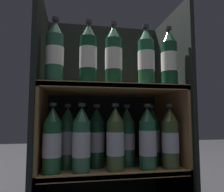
{
  "coord_description": "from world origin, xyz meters",
  "views": [
    {
      "loc": [
        -0.19,
        -0.87,
        0.43
      ],
      "look_at": [
        0.0,
        0.14,
        0.53
      ],
      "focal_mm": 35.0,
      "sensor_mm": 36.0,
      "label": 1
    }
  ],
  "objects_px": {
    "bottle_lower_front_2": "(115,140)",
    "bottle_lower_back_1": "(96,138)",
    "bottle_upper_front_1": "(88,55)",
    "bottle_upper_front_3": "(146,58)",
    "bottle_upper_front_2": "(114,56)",
    "bottle_lower_front_1": "(81,141)",
    "bottle_lower_back_3": "(152,138)",
    "bottle_lower_back_2": "(127,138)",
    "bottle_lower_front_4": "(170,139)",
    "bottle_lower_front_0": "(52,141)",
    "bottle_upper_front_0": "(55,53)",
    "bottle_upper_front_4": "(169,59)",
    "bottle_lower_front_3": "(148,140)",
    "bottle_lower_back_0": "(67,139)"
  },
  "relations": [
    {
      "from": "bottle_lower_front_1",
      "to": "bottle_lower_back_3",
      "type": "height_order",
      "value": "same"
    },
    {
      "from": "bottle_upper_front_0",
      "to": "bottle_upper_front_4",
      "type": "distance_m",
      "value": 0.52
    },
    {
      "from": "bottle_upper_front_3",
      "to": "bottle_lower_front_2",
      "type": "xyz_separation_m",
      "value": [
        -0.14,
        0.0,
        -0.37
      ]
    },
    {
      "from": "bottle_upper_front_1",
      "to": "bottle_upper_front_3",
      "type": "xyz_separation_m",
      "value": [
        0.27,
        -0.0,
        0.0
      ]
    },
    {
      "from": "bottle_lower_front_1",
      "to": "bottle_lower_back_3",
      "type": "relative_size",
      "value": 1.0
    },
    {
      "from": "bottle_lower_front_2",
      "to": "bottle_lower_front_4",
      "type": "distance_m",
      "value": 0.25
    },
    {
      "from": "bottle_upper_front_1",
      "to": "bottle_lower_front_2",
      "type": "height_order",
      "value": "bottle_upper_front_1"
    },
    {
      "from": "bottle_lower_back_2",
      "to": "bottle_lower_front_0",
      "type": "bearing_deg",
      "value": -165.93
    },
    {
      "from": "bottle_lower_front_1",
      "to": "bottle_upper_front_2",
      "type": "bearing_deg",
      "value": -0.0
    },
    {
      "from": "bottle_upper_front_4",
      "to": "bottle_lower_back_3",
      "type": "height_order",
      "value": "bottle_upper_front_4"
    },
    {
      "from": "bottle_lower_front_1",
      "to": "bottle_lower_front_2",
      "type": "height_order",
      "value": "same"
    },
    {
      "from": "bottle_lower_back_3",
      "to": "bottle_lower_front_1",
      "type": "bearing_deg",
      "value": -166.25
    },
    {
      "from": "bottle_lower_back_1",
      "to": "bottle_lower_back_2",
      "type": "distance_m",
      "value": 0.15
    },
    {
      "from": "bottle_lower_front_1",
      "to": "bottle_lower_front_2",
      "type": "relative_size",
      "value": 1.0
    },
    {
      "from": "bottle_lower_front_0",
      "to": "bottle_lower_back_2",
      "type": "relative_size",
      "value": 1.0
    },
    {
      "from": "bottle_upper_front_4",
      "to": "bottle_lower_front_3",
      "type": "relative_size",
      "value": 1.0
    },
    {
      "from": "bottle_upper_front_1",
      "to": "bottle_lower_back_0",
      "type": "distance_m",
      "value": 0.39
    },
    {
      "from": "bottle_lower_front_3",
      "to": "bottle_lower_front_1",
      "type": "bearing_deg",
      "value": -180.0
    },
    {
      "from": "bottle_upper_front_3",
      "to": "bottle_lower_front_1",
      "type": "distance_m",
      "value": 0.47
    },
    {
      "from": "bottle_lower_front_2",
      "to": "bottle_lower_back_2",
      "type": "bearing_deg",
      "value": 49.1
    },
    {
      "from": "bottle_upper_front_0",
      "to": "bottle_lower_front_2",
      "type": "distance_m",
      "value": 0.45
    },
    {
      "from": "bottle_upper_front_1",
      "to": "bottle_lower_back_3",
      "type": "distance_m",
      "value": 0.5
    },
    {
      "from": "bottle_upper_front_1",
      "to": "bottle_lower_front_1",
      "type": "relative_size",
      "value": 1.0
    },
    {
      "from": "bottle_lower_back_2",
      "to": "bottle_upper_front_3",
      "type": "bearing_deg",
      "value": -49.55
    },
    {
      "from": "bottle_upper_front_3",
      "to": "bottle_lower_front_0",
      "type": "bearing_deg",
      "value": 180.0
    },
    {
      "from": "bottle_lower_back_2",
      "to": "bottle_lower_front_4",
      "type": "bearing_deg",
      "value": -25.09
    },
    {
      "from": "bottle_lower_front_3",
      "to": "bottle_lower_front_2",
      "type": "bearing_deg",
      "value": 180.0
    },
    {
      "from": "bottle_lower_back_2",
      "to": "bottle_lower_front_3",
      "type": "bearing_deg",
      "value": -49.1
    },
    {
      "from": "bottle_upper_front_0",
      "to": "bottle_lower_back_2",
      "type": "relative_size",
      "value": 1.0
    },
    {
      "from": "bottle_upper_front_4",
      "to": "bottle_lower_back_0",
      "type": "xyz_separation_m",
      "value": [
        -0.46,
        0.08,
        -0.37
      ]
    },
    {
      "from": "bottle_lower_front_2",
      "to": "bottle_lower_back_1",
      "type": "bearing_deg",
      "value": 130.69
    },
    {
      "from": "bottle_lower_front_2",
      "to": "bottle_lower_back_3",
      "type": "xyz_separation_m",
      "value": [
        0.2,
        0.08,
        -0.0
      ]
    },
    {
      "from": "bottle_lower_back_1",
      "to": "bottle_lower_back_3",
      "type": "height_order",
      "value": "same"
    },
    {
      "from": "bottle_lower_front_1",
      "to": "bottle_upper_front_4",
      "type": "bearing_deg",
      "value": 0.0
    },
    {
      "from": "bottle_upper_front_1",
      "to": "bottle_lower_front_3",
      "type": "height_order",
      "value": "bottle_upper_front_1"
    },
    {
      "from": "bottle_upper_front_2",
      "to": "bottle_lower_front_0",
      "type": "relative_size",
      "value": 1.0
    },
    {
      "from": "bottle_upper_front_0",
      "to": "bottle_lower_front_0",
      "type": "distance_m",
      "value": 0.37
    },
    {
      "from": "bottle_upper_front_1",
      "to": "bottle_upper_front_3",
      "type": "height_order",
      "value": "same"
    },
    {
      "from": "bottle_upper_front_4",
      "to": "bottle_lower_front_2",
      "type": "relative_size",
      "value": 1.0
    },
    {
      "from": "bottle_upper_front_0",
      "to": "bottle_lower_back_0",
      "type": "xyz_separation_m",
      "value": [
        0.06,
        0.08,
        -0.37
      ]
    },
    {
      "from": "bottle_lower_front_3",
      "to": "bottle_upper_front_0",
      "type": "bearing_deg",
      "value": -180.0
    },
    {
      "from": "bottle_lower_front_2",
      "to": "bottle_lower_front_4",
      "type": "height_order",
      "value": "same"
    },
    {
      "from": "bottle_upper_front_2",
      "to": "bottle_lower_front_2",
      "type": "xyz_separation_m",
      "value": [
        0.01,
        0.0,
        -0.37
      ]
    },
    {
      "from": "bottle_upper_front_3",
      "to": "bottle_upper_front_1",
      "type": "bearing_deg",
      "value": 180.0
    },
    {
      "from": "bottle_upper_front_0",
      "to": "bottle_lower_back_1",
      "type": "relative_size",
      "value": 1.0
    },
    {
      "from": "bottle_upper_front_1",
      "to": "bottle_lower_back_3",
      "type": "xyz_separation_m",
      "value": [
        0.32,
        0.08,
        -0.37
      ]
    },
    {
      "from": "bottle_upper_front_4",
      "to": "bottle_lower_front_4",
      "type": "height_order",
      "value": "bottle_upper_front_4"
    },
    {
      "from": "bottle_upper_front_3",
      "to": "bottle_lower_front_4",
      "type": "distance_m",
      "value": 0.38
    },
    {
      "from": "bottle_upper_front_2",
      "to": "bottle_lower_back_2",
      "type": "height_order",
      "value": "bottle_upper_front_2"
    },
    {
      "from": "bottle_lower_front_0",
      "to": "bottle_lower_front_1",
      "type": "relative_size",
      "value": 1.0
    }
  ]
}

